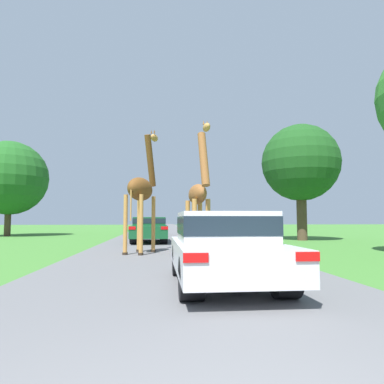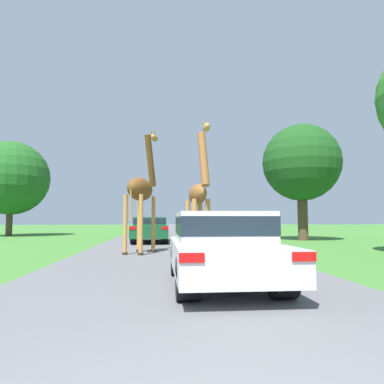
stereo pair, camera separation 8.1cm
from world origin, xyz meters
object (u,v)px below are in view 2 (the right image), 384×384
at_px(car_queue_left, 152,226).
at_px(tree_right_cluster, 301,163).
at_px(tree_centre_back, 11,178).
at_px(car_queue_right, 196,227).
at_px(car_lead_maroon, 222,246).
at_px(car_far_ahead, 150,229).
at_px(giraffe_near_road, 198,195).
at_px(giraffe_companion, 142,190).

relative_size(car_queue_left, tree_right_cluster, 0.64).
bearing_deg(tree_centre_back, car_queue_right, -10.43).
relative_size(car_queue_right, tree_centre_back, 0.65).
bearing_deg(car_queue_right, car_lead_maroon, -94.36).
distance_m(car_queue_right, tree_right_cluster, 8.44).
bearing_deg(car_lead_maroon, car_far_ahead, 97.93).
relative_size(giraffe_near_road, car_far_ahead, 1.07).
height_order(giraffe_companion, tree_centre_back, tree_centre_back).
bearing_deg(car_far_ahead, tree_centre_back, 143.87).
distance_m(car_lead_maroon, tree_centre_back, 24.08).
bearing_deg(giraffe_companion, car_queue_right, 94.29).
relative_size(tree_centre_back, tree_right_cluster, 1.02).
relative_size(giraffe_companion, car_far_ahead, 1.08).
relative_size(car_lead_maroon, car_queue_left, 0.91).
xyz_separation_m(giraffe_companion, car_far_ahead, (0.16, 6.07, -1.62)).
bearing_deg(car_queue_right, car_queue_left, 127.45).
bearing_deg(tree_centre_back, giraffe_companion, -52.75).
bearing_deg(car_queue_left, car_lead_maroon, -85.07).
relative_size(giraffe_near_road, tree_centre_back, 0.68).
xyz_separation_m(giraffe_near_road, tree_centre_back, (-12.77, 13.54, 2.16)).
bearing_deg(tree_right_cluster, giraffe_near_road, -137.22).
bearing_deg(car_queue_left, tree_centre_back, -170.88).
bearing_deg(giraffe_companion, tree_centre_back, 147.48).
height_order(car_lead_maroon, car_queue_left, car_lead_maroon).
xyz_separation_m(giraffe_near_road, car_far_ahead, (-2.03, 5.70, -1.46)).
bearing_deg(tree_centre_back, car_queue_left, 9.12).
distance_m(car_far_ahead, tree_right_cluster, 9.89).
bearing_deg(tree_right_cluster, tree_centre_back, 160.39).
relative_size(car_far_ahead, tree_centre_back, 0.64).
distance_m(giraffe_near_road, car_queue_right, 11.14).
bearing_deg(car_queue_right, tree_centre_back, 169.57).
relative_size(car_queue_right, car_queue_left, 1.03).
distance_m(giraffe_near_road, car_far_ahead, 6.23).
distance_m(giraffe_companion, tree_centre_back, 17.58).
relative_size(car_queue_right, car_far_ahead, 1.01).
relative_size(giraffe_companion, car_queue_left, 1.10).
bearing_deg(giraffe_near_road, car_lead_maroon, 80.88).
bearing_deg(giraffe_near_road, giraffe_companion, 2.86).
bearing_deg(car_queue_left, car_queue_right, -52.55).
bearing_deg(car_far_ahead, giraffe_near_road, -70.38).
height_order(car_queue_right, car_queue_left, car_queue_right).
distance_m(car_queue_right, tree_centre_back, 14.51).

